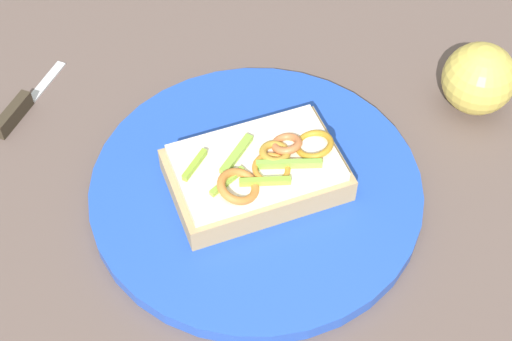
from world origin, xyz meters
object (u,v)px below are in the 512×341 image
Objects in this scene: sandwich at (257,171)px; knife at (20,108)px; plate at (256,189)px; apple_0 at (479,79)px.

sandwich is 1.65× the size of knife.
sandwich is at bearing -43.08° from plate.
plate is 3.11× the size of knife.
sandwich is 0.26m from apple_0.
plate is at bearing -91.25° from knife.
plate is 1.89× the size of sandwich.
apple_0 is (0.25, 0.05, 0.03)m from plate.
plate is 0.26m from apple_0.
sandwich reaches higher than plate.
sandwich is 2.22× the size of apple_0.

